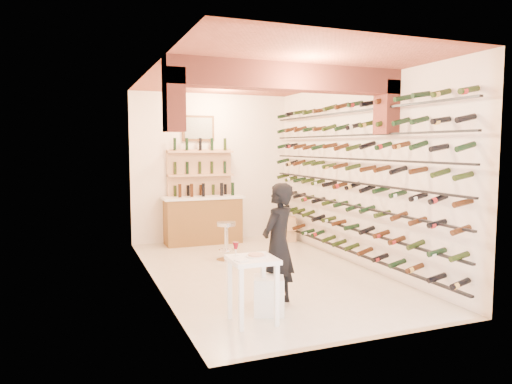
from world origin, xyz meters
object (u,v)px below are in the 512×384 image
Objects in this scene: wine_rack at (345,176)px; white_stool at (269,295)px; tasting_table at (252,269)px; back_counter at (203,219)px; person at (278,244)px; crate_lower at (285,236)px; chrome_barstool at (226,239)px.

white_stool is at bearing -139.97° from wine_rack.
wine_rack is at bearing 40.00° from tasting_table.
wine_rack reaches higher than back_counter.
wine_rack is 3.57× the size of person.
wine_rack is at bearing 40.03° from white_stool.
crate_lower is (2.35, 4.24, -0.51)m from tasting_table.
back_counter is 1.69m from chrome_barstool.
wine_rack is 3.38m from back_counter.
tasting_table reaches higher than white_stool.
chrome_barstool is (0.63, 3.00, -0.23)m from tasting_table.
white_stool is 1.06× the size of crate_lower.
crate_lower is (-0.13, 2.20, -1.42)m from wine_rack.
person is 2.56m from chrome_barstool.
back_counter is 1.80m from crate_lower.
back_counter reaches higher than crate_lower.
wine_rack reaches higher than crate_lower.
tasting_table is 0.73m from person.
crate_lower is (2.06, 4.04, -0.10)m from white_stool.
wine_rack is 6.07× the size of tasting_table.
white_stool is 0.65× the size of chrome_barstool.
tasting_table is (-2.48, -2.04, -0.91)m from wine_rack.
wine_rack is at bearing -27.50° from chrome_barstool.
crate_lower is at bearing 35.77° from chrome_barstool.
tasting_table is 0.59× the size of person.
wine_rack is at bearing -178.62° from person.
back_counter is 1.81× the size of tasting_table.
person is at bearing -141.12° from wine_rack.
white_stool is at bearing 35.12° from tasting_table.
white_stool is (0.29, 0.20, -0.41)m from tasting_table.
chrome_barstool reaches higher than crate_lower.
back_counter is at bearing 165.23° from crate_lower.
wine_rack is 8.07× the size of chrome_barstool.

